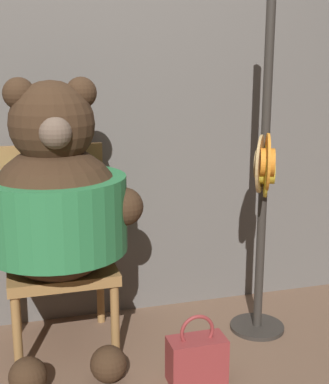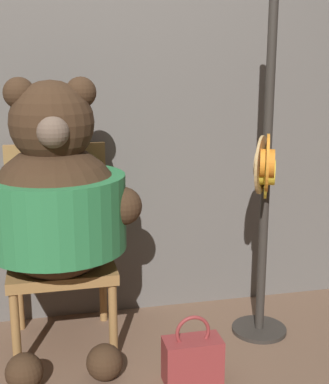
{
  "view_description": "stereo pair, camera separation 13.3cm",
  "coord_description": "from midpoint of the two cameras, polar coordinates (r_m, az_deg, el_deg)",
  "views": [
    {
      "loc": [
        -0.27,
        -2.08,
        1.35
      ],
      "look_at": [
        0.4,
        0.25,
        0.77
      ],
      "focal_mm": 50.0,
      "sensor_mm": 36.0,
      "label": 1
    },
    {
      "loc": [
        -0.14,
        -2.11,
        1.35
      ],
      "look_at": [
        0.4,
        0.25,
        0.77
      ],
      "focal_mm": 50.0,
      "sensor_mm": 36.0,
      "label": 2
    }
  ],
  "objects": [
    {
      "name": "hat_display_rack",
      "position": [
        2.57,
        12.06,
        -0.63
      ],
      "size": [
        0.3,
        0.44,
        1.65
      ],
      "color": "#332D28",
      "rests_on": "ground_plane"
    },
    {
      "name": "chair",
      "position": [
        2.66,
        -9.7,
        -5.23
      ],
      "size": [
        0.49,
        0.47,
        0.96
      ],
      "color": "#9E703D",
      "rests_on": "ground_plane"
    },
    {
      "name": "wall_back",
      "position": [
        2.8,
        -8.71,
        9.47
      ],
      "size": [
        8.0,
        0.1,
        2.32
      ],
      "color": "#66605B",
      "rests_on": "ground_plane"
    },
    {
      "name": "teddy_bear",
      "position": [
        2.43,
        -9.99,
        -1.2
      ],
      "size": [
        0.76,
        0.67,
        1.3
      ],
      "color": "#3D2819",
      "rests_on": "ground_plane"
    },
    {
      "name": "handbag_on_ground",
      "position": [
        2.42,
        4.65,
        -17.36
      ],
      "size": [
        0.25,
        0.13,
        0.31
      ],
      "color": "maroon",
      "rests_on": "ground_plane"
    },
    {
      "name": "ground_plane",
      "position": [
        2.5,
        -6.42,
        -19.24
      ],
      "size": [
        14.0,
        14.0,
        0.0
      ],
      "primitive_type": "plane",
      "color": "brown"
    }
  ]
}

